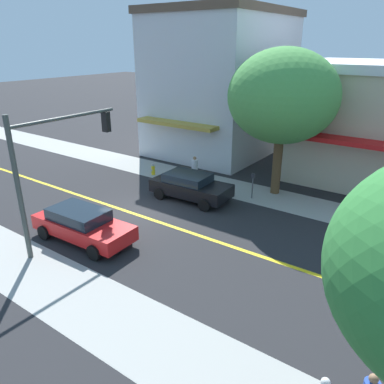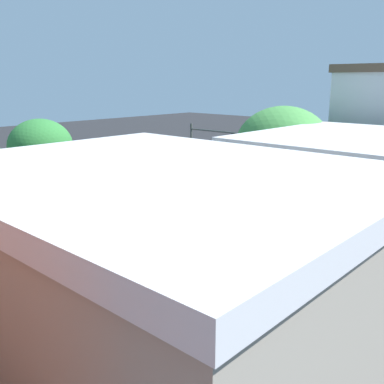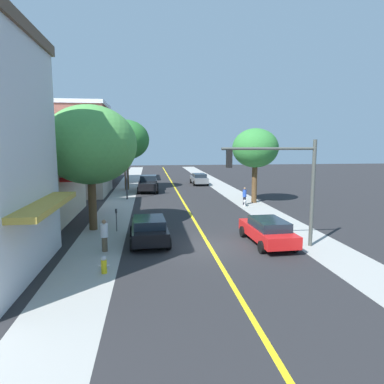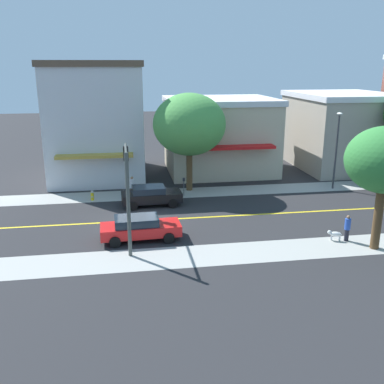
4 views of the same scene
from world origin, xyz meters
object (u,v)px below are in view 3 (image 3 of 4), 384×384
object	(u,v)px
black_pickup_truck	(148,183)
black_sedan_left_curb	(149,229)
street_tree_right_corner	(255,148)
red_sedan_right_curb	(268,231)
pedestrian_white_shirt	(104,235)
pedestrian_blue_shirt	(245,196)
grey_sedan_right_curb	(199,179)
traffic_light_mast	(284,176)
street_tree_left_near	(126,140)
small_dog	(245,202)
fire_hydrant	(104,265)
parking_meter	(116,217)
street_lamp	(126,160)
street_tree_left_far	(90,145)

from	to	relation	value
black_pickup_truck	black_sedan_left_curb	bearing A→B (deg)	-178.49
street_tree_right_corner	black_pickup_truck	bearing A→B (deg)	137.79
red_sedan_right_curb	pedestrian_white_shirt	size ratio (longest dim) A/B	2.84
pedestrian_white_shirt	pedestrian_blue_shirt	bearing A→B (deg)	175.18
grey_sedan_right_curb	black_pickup_truck	xyz separation A→B (m)	(-6.79, -5.79, 0.12)
traffic_light_mast	black_sedan_left_curb	xyz separation A→B (m)	(-6.98, 1.69, -3.05)
traffic_light_mast	street_tree_left_near	bearing A→B (deg)	-68.41
grey_sedan_right_curb	street_tree_right_corner	bearing A→B (deg)	-169.37
pedestrian_blue_shirt	grey_sedan_right_curb	bearing A→B (deg)	28.28
street_tree_left_near	red_sedan_right_curb	bearing A→B (deg)	-69.07
small_dog	fire_hydrant	bearing A→B (deg)	-13.06
parking_meter	street_lamp	distance (m)	12.91
street_tree_left_near	street_tree_left_far	distance (m)	19.23
fire_hydrant	street_tree_left_far	bearing A→B (deg)	102.01
pedestrian_blue_shirt	traffic_light_mast	bearing A→B (deg)	-165.28
traffic_light_mast	pedestrian_blue_shirt	world-z (taller)	traffic_light_mast
grey_sedan_right_curb	street_tree_left_near	bearing A→B (deg)	112.13
parking_meter	street_lamp	world-z (taller)	street_lamp
fire_hydrant	small_dog	world-z (taller)	fire_hydrant
pedestrian_blue_shirt	pedestrian_white_shirt	bearing A→B (deg)	160.11
grey_sedan_right_curb	black_sedan_left_curb	xyz separation A→B (m)	(-6.71, -26.58, -0.02)
street_tree_left_near	street_tree_left_far	size ratio (longest dim) A/B	1.05
fire_hydrant	pedestrian_white_shirt	size ratio (longest dim) A/B	0.46
street_tree_left_near	street_tree_left_far	world-z (taller)	street_tree_left_near
grey_sedan_right_curb	black_pickup_truck	world-z (taller)	black_pickup_truck
street_tree_left_near	parking_meter	size ratio (longest dim) A/B	5.72
pedestrian_white_shirt	traffic_light_mast	bearing A→B (deg)	124.36
black_pickup_truck	pedestrian_white_shirt	bearing A→B (deg)	175.65
street_lamp	grey_sedan_right_curb	world-z (taller)	street_lamp
red_sedan_right_curb	street_lamp	bearing A→B (deg)	25.39
street_tree_left_far	small_dog	world-z (taller)	street_tree_left_far
pedestrian_blue_shirt	small_dog	size ratio (longest dim) A/B	1.93
traffic_light_mast	red_sedan_right_curb	bearing A→B (deg)	-47.57
red_sedan_right_curb	pedestrian_white_shirt	bearing A→B (deg)	89.10
street_tree_left_far	pedestrian_blue_shirt	xyz separation A→B (m)	(12.07, 7.45, -4.54)
parking_meter	pedestrian_blue_shirt	world-z (taller)	pedestrian_blue_shirt
fire_hydrant	parking_meter	distance (m)	7.07
red_sedan_right_curb	pedestrian_white_shirt	world-z (taller)	pedestrian_white_shirt
red_sedan_right_curb	black_pickup_truck	distance (m)	22.82
street_tree_right_corner	traffic_light_mast	distance (m)	13.90
street_tree_left_far	grey_sedan_right_curb	size ratio (longest dim) A/B	1.68
street_tree_left_far	black_sedan_left_curb	world-z (taller)	street_tree_left_far
traffic_light_mast	grey_sedan_right_curb	size ratio (longest dim) A/B	1.22
street_tree_left_near	street_tree_right_corner	bearing A→B (deg)	-40.89
black_pickup_truck	small_dog	size ratio (longest dim) A/B	6.77
street_lamp	small_dog	distance (m)	12.22
street_tree_right_corner	fire_hydrant	bearing A→B (deg)	-125.69
small_dog	traffic_light_mast	bearing A→B (deg)	15.59
traffic_light_mast	pedestrian_white_shirt	bearing A→B (deg)	-2.42
street_tree_right_corner	street_tree_left_far	xyz separation A→B (m)	(-13.29, -8.50, 0.34)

